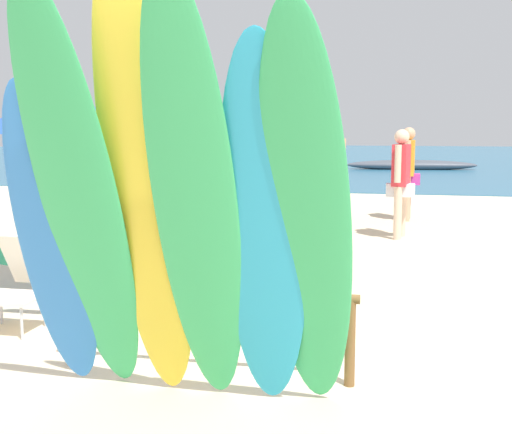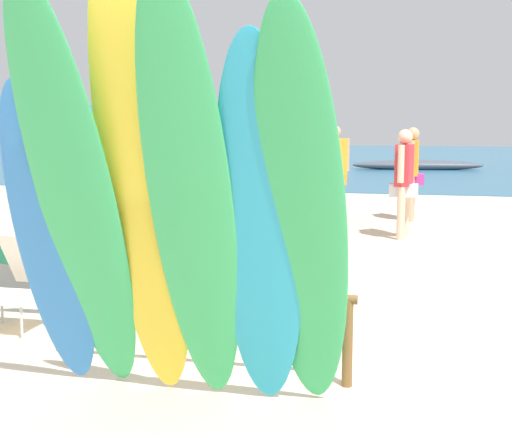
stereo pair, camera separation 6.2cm
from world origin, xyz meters
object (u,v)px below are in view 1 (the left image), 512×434
Objects in this scene: surfboard_rack at (207,309)px; beachgoer_near_rack at (401,176)px; beachgoer_strolling at (330,167)px; beach_umbrella at (66,115)px; surfboard_teal_4 at (265,235)px; beachgoer_photographing at (224,212)px; surfboard_blue_0 at (53,243)px; surfboard_green_3 at (195,207)px; beach_chair_blue at (22,278)px; beachgoer_midbeach at (408,167)px; distant_boat at (412,165)px; surfboard_green_1 at (80,203)px; beachgoer_by_water at (152,198)px; surfboard_green_5 at (307,223)px; surfboard_yellow_2 at (146,192)px.

surfboard_rack is 6.33m from beachgoer_near_rack.
beach_umbrella reaches higher than beachgoer_strolling.
beachgoer_photographing is (-0.94, 2.61, -0.23)m from surfboard_teal_4.
beachgoer_near_rack reaches higher than beachgoer_photographing.
beach_umbrella is (-1.29, 2.67, 0.83)m from surfboard_blue_0.
surfboard_green_3 is 2.70m from beach_chair_blue.
surfboard_green_3 is 8.44m from beachgoer_strolling.
beachgoer_photographing is (-1.76, -6.30, -0.09)m from beachgoer_midbeach.
beachgoer_midbeach is 14.39m from distant_boat.
surfboard_green_1 reaches higher than beachgoer_midbeach.
surfboard_blue_0 is at bearing -64.26° from beach_umbrella.
beachgoer_midbeach is (2.66, 5.87, 0.01)m from beachgoer_by_water.
surfboard_green_3 is 23.42m from distant_boat.
beachgoer_strolling reaches higher than beachgoer_near_rack.
surfboard_rack is 1.24× the size of beachgoer_midbeach.
distant_boat is at bearing 87.46° from surfboard_green_3.
surfboard_green_3 reaches higher than distant_boat.
surfboard_green_5 is 1.49× the size of beachgoer_midbeach.
surfboard_green_1 reaches higher than beachgoer_strolling.
beach_chair_blue is at bearing 140.24° from surfboard_yellow_2.
beachgoer_photographing is at bearing 43.88° from beachgoer_strolling.
surfboard_green_3 is at bearing 49.01° from beachgoer_strolling.
surfboard_blue_0 is at bearing -95.83° from distant_boat.
beach_chair_blue reaches higher than distant_boat.
beach_umbrella reaches higher than beachgoer_photographing.
beachgoer_photographing is 1.94m from beach_chair_blue.
surfboard_teal_4 is 6.89m from beachgoer_near_rack.
beachgoer_midbeach is 1.10× the size of beachgoer_photographing.
beachgoer_photographing is at bearing 79.90° from surfboard_blue_0.
surfboard_green_1 is 0.40m from surfboard_yellow_2.
surfboard_blue_0 is 1.25× the size of beachgoer_by_water.
beach_chair_blue is at bearing -143.09° from beachgoer_by_water.
beachgoer_strolling is 7.18m from beach_chair_blue.
surfboard_blue_0 is 0.40m from surfboard_green_1.
surfboard_yellow_2 is at bearing -103.30° from surfboard_rack.
beachgoer_near_rack is 4.55m from beachgoer_photographing.
beachgoer_near_rack is 6.27m from beach_chair_blue.
surfboard_yellow_2 is 1.60× the size of beachgoer_strolling.
surfboard_green_3 reaches higher than beachgoer_photographing.
distant_boat is at bearing 86.10° from surfboard_yellow_2.
beachgoer_by_water is at bearing 156.21° from beachgoer_near_rack.
surfboard_blue_0 reaches higher than beachgoer_near_rack.
surfboard_green_1 reaches higher than beachgoer_near_rack.
surfboard_blue_0 is 0.90× the size of surfboard_teal_4.
surfboard_teal_4 is (0.70, 0.01, -0.23)m from surfboard_yellow_2.
beachgoer_near_rack is at bearing 87.50° from beachgoer_strolling.
beach_chair_blue is at bearing 150.78° from beachgoer_photographing.
surfboard_rack is 22.66m from distant_boat.
surfboard_blue_0 is 3.00m from beachgoer_by_water.
surfboard_yellow_2 is 0.95m from surfboard_green_5.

